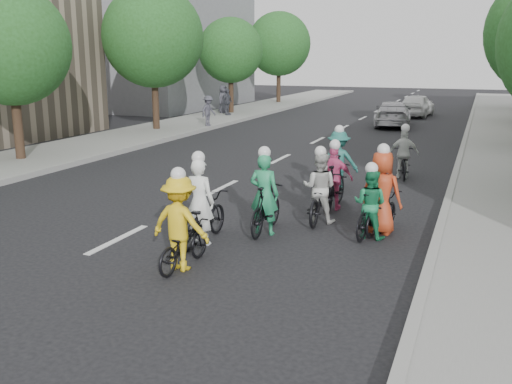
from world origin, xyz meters
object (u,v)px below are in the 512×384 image
Objects in this scene: cyclist_6 at (320,195)px; cyclist_1 at (370,209)px; cyclist_3 at (334,183)px; cyclist_0 at (201,213)px; spectator_0 at (208,111)px; cyclist_5 at (265,203)px; cyclist_7 at (338,165)px; follow_car_trail at (417,105)px; cyclist_2 at (181,231)px; follow_car_lead at (393,114)px; cyclist_4 at (381,201)px; cyclist_8 at (404,159)px; spectator_2 at (223,99)px; spectator_1 at (227,102)px.

cyclist_1 is at bearing 147.52° from cyclist_6.
cyclist_3 is at bearing -94.22° from cyclist_6.
cyclist_3 is (1.82, 3.48, 0.04)m from cyclist_0.
spectator_0 is at bearing -52.63° from cyclist_3.
cyclist_5 reaches higher than cyclist_7.
cyclist_6 reaches higher than cyclist_1.
cyclist_3 is 0.46× the size of follow_car_trail.
cyclist_1 is at bearing -129.06° from cyclist_2.
cyclist_1 is at bearing -166.16° from cyclist_5.
cyclist_1 is 4.14m from cyclist_7.
follow_car_lead is 1.10× the size of follow_car_trail.
cyclist_2 is at bearing 61.59° from cyclist_4.
cyclist_8 is 19.97m from spectator_2.
follow_car_trail is 2.34× the size of spectator_2.
cyclist_2 is at bearing 70.12° from cyclist_7.
follow_car_trail is at bearing -88.12° from cyclist_3.
spectator_1 is at bearing 27.35° from spectator_0.
spectator_1 is (-9.71, 23.26, 0.26)m from cyclist_2.
cyclist_7 reaches higher than cyclist_2.
spectator_2 is (-10.50, 24.37, 0.34)m from cyclist_2.
cyclist_3 is 1.99m from cyclist_7.
cyclist_2 reaches higher than cyclist_8.
cyclist_6 is (-1.26, 0.74, 0.02)m from cyclist_1.
cyclist_5 is at bearing 64.29° from cyclist_8.
spectator_0 is (-11.01, 14.85, 0.32)m from cyclist_1.
cyclist_8 is 0.38× the size of follow_car_lead.
cyclist_4 is 23.51m from spectator_1.
cyclist_1 is 0.85× the size of cyclist_6.
spectator_1 is (-11.15, 19.50, 0.33)m from cyclist_6.
cyclist_5 is 4.39m from cyclist_7.
cyclist_7 is at bearing -137.49° from spectator_1.
cyclist_3 is 0.42× the size of follow_car_lead.
spectator_2 is at bearing -58.93° from cyclist_8.
follow_car_lead is 2.59× the size of spectator_2.
cyclist_5 is (-0.87, -2.41, -0.00)m from cyclist_3.
cyclist_7 is 14.50m from spectator_0.
follow_car_trail is (0.25, 25.63, 0.05)m from cyclist_5.
cyclist_5 reaches higher than cyclist_1.
cyclist_3 is at bearing -48.31° from cyclist_1.
cyclist_7 reaches higher than spectator_1.
cyclist_8 is (2.89, 7.85, -0.04)m from cyclist_0.
cyclist_6 is (-1.41, 0.36, -0.06)m from cyclist_4.
spectator_1 is at bearing -49.85° from cyclist_1.
spectator_0 is 6.86m from spectator_2.
cyclist_3 is at bearing -35.68° from cyclist_4.
cyclist_2 is at bearing -142.36° from spectator_0.
spectator_1 is at bearing -62.29° from cyclist_6.
cyclist_3 is 2.02m from cyclist_4.
cyclist_5 is at bearing 55.21° from cyclist_6.
follow_car_lead is (-0.86, 15.61, -0.05)m from cyclist_7.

